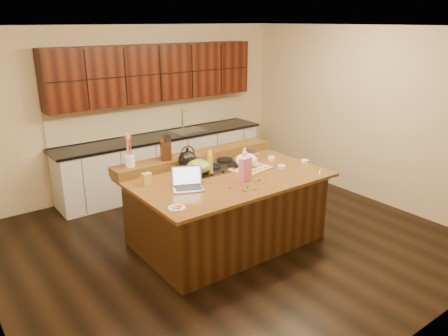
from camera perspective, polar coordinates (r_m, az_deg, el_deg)
room at (r=5.35m, az=0.32°, el=3.41°), size 5.52×5.02×2.72m
island at (r=5.65m, az=0.30°, el=-5.28°), size 2.40×1.60×0.92m
back_ledge at (r=6.01m, az=-3.71°, el=1.43°), size 2.40×0.30×0.12m
cooktop at (r=5.71m, az=-1.50°, el=0.04°), size 0.92×0.52×0.05m
back_counter at (r=7.42m, az=-8.23°, el=4.68°), size 3.70×0.66×2.40m
kettle at (r=5.61m, az=-4.78°, el=1.12°), size 0.27×0.27×0.22m
green_bowl at (r=5.41m, az=-3.31°, el=0.20°), size 0.40×0.40×0.17m
laptop at (r=5.06m, az=-4.78°, el=-1.92°), size 0.43×0.39×0.24m
oil_bottle at (r=5.44m, az=-1.82°, el=0.42°), size 0.07×0.07×0.27m
vinegar_bottle at (r=5.62m, az=2.70°, el=0.90°), size 0.08×0.08×0.25m
wooden_tray at (r=5.69m, az=3.08°, el=0.75°), size 0.55×0.43×0.20m
ramekin_a at (r=6.04m, az=10.51°, el=0.85°), size 0.11×0.11×0.04m
ramekin_b at (r=5.76m, az=7.54°, el=0.12°), size 0.11×0.11×0.04m
ramekin_c at (r=6.11m, az=6.23°, el=1.27°), size 0.11×0.11×0.04m
strainer_bowl at (r=6.14m, az=3.52°, el=1.65°), size 0.27×0.27×0.09m
kitchen_timer at (r=5.67m, az=12.47°, el=-0.33°), size 0.10×0.10×0.07m
pink_bag at (r=5.25m, az=2.80°, el=-0.16°), size 0.17×0.11×0.29m
candy_plate at (r=4.56m, az=-6.21°, el=-5.18°), size 0.22×0.22×0.01m
package_box at (r=5.21m, az=-10.04°, el=-1.43°), size 0.11×0.07×0.15m
utensil_crock at (r=5.53m, az=-12.19°, el=0.88°), size 0.14×0.14×0.14m
knife_block at (r=5.73m, az=-7.62°, el=2.34°), size 0.19×0.23×0.25m
gumdrop_0 at (r=5.00m, az=2.39°, el=-2.85°), size 0.02×0.02×0.02m
gumdrop_1 at (r=5.03m, az=4.53°, el=-2.74°), size 0.02×0.02×0.02m
gumdrop_2 at (r=5.30m, az=4.54°, el=-1.60°), size 0.02×0.02×0.02m
gumdrop_3 at (r=5.13m, az=2.24°, el=-2.26°), size 0.02×0.02×0.02m
gumdrop_4 at (r=5.31m, az=4.79°, el=-1.55°), size 0.02×0.02×0.02m
gumdrop_5 at (r=5.06m, az=3.10°, el=-2.57°), size 0.02×0.02×0.02m
gumdrop_6 at (r=5.23m, az=3.92°, el=-1.85°), size 0.02×0.02×0.02m
gumdrop_7 at (r=5.12m, az=3.13°, el=-2.32°), size 0.02×0.02×0.02m
gumdrop_8 at (r=5.04m, az=0.71°, el=-2.62°), size 0.02×0.02×0.02m
gumdrop_9 at (r=5.14m, az=5.68°, el=-2.31°), size 0.02×0.02×0.02m
gumdrop_10 at (r=5.22m, az=5.23°, el=-1.94°), size 0.02×0.02×0.02m
gumdrop_11 at (r=5.22m, az=3.96°, el=-1.89°), size 0.02×0.02×0.02m
gumdrop_12 at (r=5.01m, az=4.02°, el=-2.82°), size 0.02×0.02×0.02m
gumdrop_13 at (r=4.97m, az=2.75°, el=-3.00°), size 0.02×0.02×0.02m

